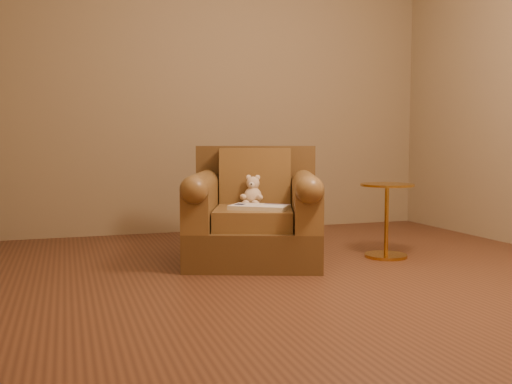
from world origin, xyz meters
name	(u,v)px	position (x,y,z in m)	size (l,w,h in m)	color
floor	(314,275)	(0.00, 0.00, 0.00)	(4.00, 4.00, 0.00)	brown
armchair	(254,217)	(-0.22, 0.54, 0.31)	(1.13, 1.10, 0.80)	brown
teddy_bear	(252,194)	(-0.20, 0.61, 0.47)	(0.16, 0.18, 0.22)	beige
guidebook	(260,207)	(-0.24, 0.35, 0.40)	(0.44, 0.41, 0.03)	beige
side_table	(387,218)	(0.72, 0.34, 0.29)	(0.38, 0.38, 0.53)	#BA8733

